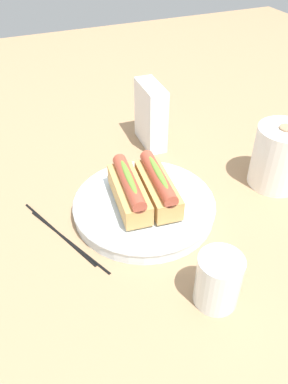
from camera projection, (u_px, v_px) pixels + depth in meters
The scene contains 9 objects.
ground_plane at pixel (143, 210), 0.75m from camera, with size 2.40×2.40×0.00m, color #9E7A56.
serving_bowl at pixel (144, 206), 0.74m from camera, with size 0.27×0.27×0.03m.
hotdog_front at pixel (130, 192), 0.71m from camera, with size 0.15×0.07×0.06m.
hotdog_back at pixel (158, 186), 0.72m from camera, with size 0.15×0.07×0.06m.
water_glass at pixel (218, 283), 0.57m from camera, with size 0.07×0.07×0.09m.
paper_towel_roll at pixel (280, 157), 0.78m from camera, with size 0.11×0.11×0.13m.
napkin_box at pixel (151, 115), 0.90m from camera, with size 0.11×0.04×0.15m, color white.
chopstick_near at pixel (68, 240), 0.69m from camera, with size 0.01×0.01×0.22m, color black.
chopstick_far at pixel (58, 231), 0.71m from camera, with size 0.01×0.01×0.22m, color black.
Camera 1 is at (0.52, -0.22, 0.50)m, focal length 35.88 mm.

